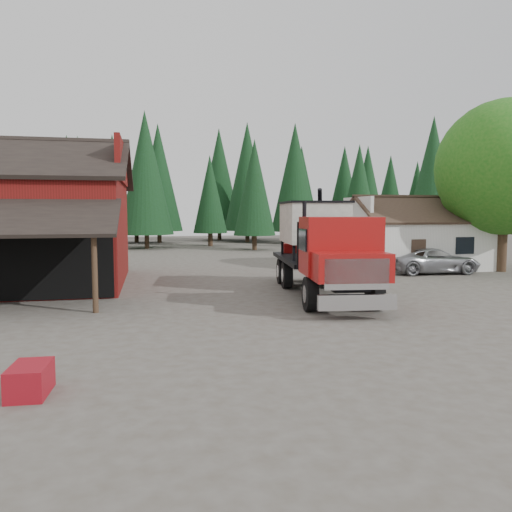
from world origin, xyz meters
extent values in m
plane|color=#4B443B|center=(0.00, 0.00, 0.00)|extent=(120.00, 120.00, 0.00)
cube|color=black|center=(-11.00, 12.50, 6.00)|extent=(12.80, 5.53, 2.35)
cube|color=maroon|center=(-5.00, 10.00, 6.00)|extent=(0.25, 7.00, 2.00)
cylinder|color=#382619|center=(-5.60, 2.10, 1.40)|extent=(0.20, 0.20, 2.80)
cube|color=silver|center=(13.00, 13.00, 1.50)|extent=(8.00, 6.00, 3.00)
cube|color=#38281E|center=(13.00, 11.50, 3.75)|extent=(8.60, 3.42, 1.80)
cube|color=#38281E|center=(13.00, 14.50, 3.75)|extent=(8.60, 3.42, 1.80)
cube|color=silver|center=(9.00, 13.00, 3.75)|extent=(0.20, 4.20, 1.50)
cube|color=silver|center=(17.00, 13.00, 3.75)|extent=(0.20, 4.20, 1.50)
cube|color=#38281E|center=(11.50, 9.98, 1.00)|extent=(0.90, 0.06, 2.00)
cube|color=black|center=(14.50, 9.98, 1.60)|extent=(1.20, 0.06, 1.00)
cylinder|color=#382619|center=(17.00, 10.00, 1.60)|extent=(0.60, 0.60, 3.20)
sphere|color=#1A6316|center=(17.00, 10.00, 6.20)|extent=(8.00, 8.00, 8.00)
sphere|color=#1A6316|center=(15.80, 10.80, 5.00)|extent=(4.40, 4.40, 4.40)
cylinder|color=#382619|center=(6.00, 30.00, 0.80)|extent=(0.44, 0.44, 1.60)
cone|color=black|center=(6.00, 30.00, 5.90)|extent=(3.96, 3.96, 9.00)
cylinder|color=#382619|center=(22.00, 26.00, 0.80)|extent=(0.44, 0.44, 1.60)
cone|color=black|center=(22.00, 26.00, 6.90)|extent=(4.84, 4.84, 11.00)
cylinder|color=#382619|center=(-4.00, 34.00, 0.80)|extent=(0.44, 0.44, 1.60)
cone|color=black|center=(-4.00, 34.00, 7.40)|extent=(5.28, 5.28, 12.00)
cylinder|color=black|center=(1.92, 0.75, 0.63)|extent=(0.54, 1.29, 1.25)
cylinder|color=black|center=(4.29, 0.47, 0.63)|extent=(0.54, 1.29, 1.25)
cylinder|color=black|center=(2.56, 6.17, 0.63)|extent=(0.54, 1.29, 1.25)
cylinder|color=black|center=(4.93, 5.89, 0.63)|extent=(0.54, 1.29, 1.25)
cylinder|color=black|center=(2.74, 7.75, 0.63)|extent=(0.54, 1.29, 1.25)
cylinder|color=black|center=(5.11, 7.47, 0.63)|extent=(0.54, 1.29, 1.25)
cube|color=black|center=(3.53, 4.23, 1.08)|extent=(2.38, 9.86, 0.45)
cube|color=silver|center=(2.90, -1.14, 0.63)|extent=(2.62, 0.51, 0.51)
cube|color=silver|center=(2.92, -1.03, 1.53)|extent=(2.16, 0.36, 1.02)
cube|color=maroon|center=(3.00, -0.35, 1.71)|extent=(2.71, 1.76, 0.97)
cube|color=maroon|center=(3.17, 1.12, 2.33)|extent=(2.93, 2.24, 2.10)
cube|color=black|center=(3.06, 0.22, 2.67)|extent=(2.38, 0.37, 1.02)
cylinder|color=black|center=(2.16, 2.27, 2.96)|extent=(0.18, 0.18, 2.05)
cube|color=black|center=(3.30, 2.25, 2.27)|extent=(2.78, 0.46, 1.82)
cube|color=black|center=(3.71, 5.81, 1.39)|extent=(3.65, 6.89, 0.18)
cube|color=silver|center=(3.71, 5.81, 3.07)|extent=(3.03, 4.03, 1.82)
cone|color=silver|center=(3.71, 5.81, 1.93)|extent=(2.77, 2.77, 0.80)
cube|color=black|center=(3.71, 5.81, 4.00)|extent=(3.16, 4.16, 0.09)
cylinder|color=black|center=(4.58, 7.31, 2.96)|extent=(1.12, 2.41, 3.47)
cube|color=maroon|center=(3.35, 8.60, 1.71)|extent=(0.78, 0.98, 0.51)
cylinder|color=silver|center=(4.55, 1.70, 0.97)|extent=(0.76, 1.20, 0.64)
imported|color=#A8A9B0|center=(12.48, 10.00, 0.74)|extent=(5.41, 2.67, 1.48)
cube|color=maroon|center=(-6.00, -6.00, 0.30)|extent=(0.75, 1.13, 0.60)
camera|label=1|loc=(-3.66, -16.15, 3.55)|focal=35.00mm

